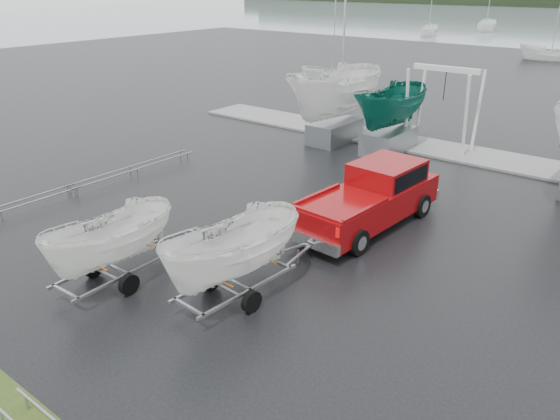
% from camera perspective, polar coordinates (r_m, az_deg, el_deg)
% --- Properties ---
extents(ground_plane, '(120.00, 120.00, 0.00)m').
position_cam_1_polar(ground_plane, '(18.15, 0.07, -3.08)').
color(ground_plane, black).
rests_on(ground_plane, ground).
extents(dock, '(30.00, 3.00, 0.12)m').
position_cam_1_polar(dock, '(28.82, 16.38, 6.13)').
color(dock, gray).
rests_on(dock, ground).
extents(pickup_truck, '(2.64, 6.38, 2.08)m').
position_cam_1_polar(pickup_truck, '(19.23, 9.77, 1.64)').
color(pickup_truck, maroon).
rests_on(pickup_truck, ground).
extents(trailer_hitched, '(1.87, 3.67, 5.15)m').
position_cam_1_polar(trailer_hitched, '(13.80, -4.98, 0.78)').
color(trailer_hitched, gray).
rests_on(trailer_hitched, ground).
extents(trailer_parked, '(1.80, 3.64, 4.74)m').
position_cam_1_polar(trailer_parked, '(15.30, -17.71, 1.16)').
color(trailer_parked, gray).
rests_on(trailer_parked, ground).
extents(boat_hoist, '(3.30, 2.18, 4.12)m').
position_cam_1_polar(boat_hoist, '(28.26, 16.71, 11.26)').
color(boat_hoist, silver).
rests_on(boat_hoist, ground).
extents(keelboat_0, '(2.78, 3.20, 10.96)m').
position_cam_1_polar(keelboat_0, '(28.42, 6.06, 15.75)').
color(keelboat_0, gray).
rests_on(keelboat_0, ground).
extents(keelboat_1, '(2.17, 3.20, 6.88)m').
position_cam_1_polar(keelboat_1, '(27.24, 11.77, 12.93)').
color(keelboat_1, gray).
rests_on(keelboat_1, ground).
extents(mast_rack_0, '(0.56, 6.50, 0.06)m').
position_cam_1_polar(mast_rack_0, '(24.76, -15.07, 4.27)').
color(mast_rack_0, gray).
rests_on(mast_rack_0, ground).
extents(moored_boat_0, '(2.98, 2.99, 10.81)m').
position_cam_1_polar(moored_boat_0, '(47.09, 5.52, 13.22)').
color(moored_boat_0, white).
rests_on(moored_boat_0, ground).
extents(moored_boat_1, '(2.99, 2.95, 11.19)m').
position_cam_1_polar(moored_boat_1, '(66.08, 26.37, 13.86)').
color(moored_boat_1, white).
rests_on(moored_boat_1, ground).
extents(moored_boat_4, '(2.91, 2.95, 11.12)m').
position_cam_1_polar(moored_boat_4, '(88.60, 15.23, 17.17)').
color(moored_boat_4, white).
rests_on(moored_boat_4, ground).
extents(moored_boat_6, '(3.29, 3.35, 11.67)m').
position_cam_1_polar(moored_boat_6, '(99.17, 20.67, 17.09)').
color(moored_boat_6, white).
rests_on(moored_boat_6, ground).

